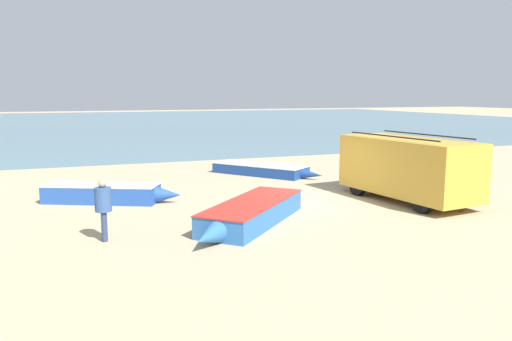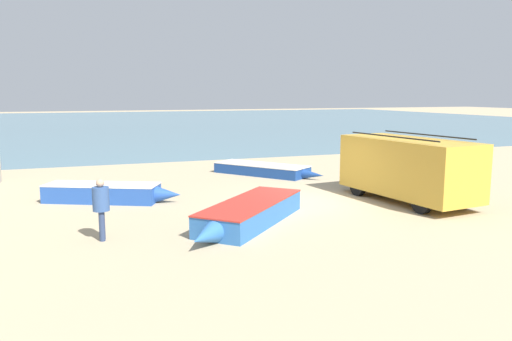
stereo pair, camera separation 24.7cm
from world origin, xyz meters
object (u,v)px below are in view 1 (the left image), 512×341
(fishing_rowboat_0, at_px, (262,169))
(fisherman_0, at_px, (474,166))
(parked_van, at_px, (407,167))
(fishing_rowboat_2, at_px, (250,213))
(fisherman_1, at_px, (103,204))
(fishing_rowboat_1, at_px, (107,193))

(fishing_rowboat_0, relative_size, fisherman_0, 3.03)
(parked_van, xyz_separation_m, fishing_rowboat_2, (-6.34, -1.04, -0.91))
(fisherman_1, bearing_deg, fisherman_0, -166.91)
(parked_van, bearing_deg, fishing_rowboat_0, 13.39)
(fishing_rowboat_0, bearing_deg, fishing_rowboat_1, -100.43)
(fishing_rowboat_1, height_order, fisherman_0, fisherman_0)
(parked_van, distance_m, fishing_rowboat_1, 10.71)
(fishing_rowboat_2, height_order, fisherman_1, fisherman_1)
(parked_van, height_order, fishing_rowboat_2, parked_van)
(fishing_rowboat_1, relative_size, fisherman_1, 2.92)
(parked_van, bearing_deg, fisherman_1, 90.10)
(fishing_rowboat_1, bearing_deg, parked_van, 6.00)
(fishing_rowboat_0, relative_size, fishing_rowboat_2, 1.06)
(fishing_rowboat_1, distance_m, fisherman_1, 4.95)
(fisherman_0, bearing_deg, fishing_rowboat_1, -108.23)
(fisherman_1, bearing_deg, parked_van, -167.75)
(fishing_rowboat_2, xyz_separation_m, fisherman_1, (-4.15, -0.22, 0.65))
(fishing_rowboat_1, xyz_separation_m, fishing_rowboat_2, (3.70, -4.66, 0.01))
(parked_van, height_order, fisherman_1, parked_van)
(fishing_rowboat_1, xyz_separation_m, fisherman_1, (-0.45, -4.88, 0.66))
(fishing_rowboat_1, distance_m, fishing_rowboat_2, 5.95)
(fishing_rowboat_2, xyz_separation_m, fisherman_0, (10.07, 1.70, 0.67))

